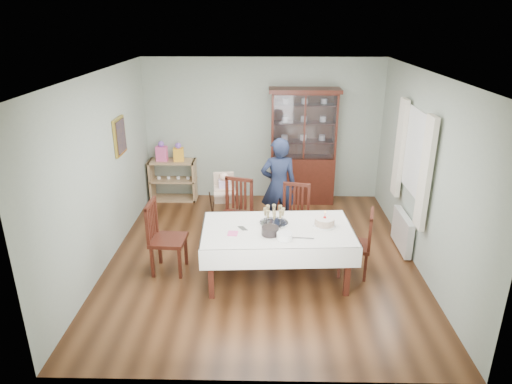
{
  "coord_description": "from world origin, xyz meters",
  "views": [
    {
      "loc": [
        0.04,
        -6.05,
        3.41
      ],
      "look_at": [
        -0.09,
        0.2,
        0.97
      ],
      "focal_mm": 32.0,
      "sensor_mm": 36.0,
      "label": 1
    }
  ],
  "objects_px": {
    "gift_bag_orange": "(179,153)",
    "woman": "(279,186)",
    "chair_end_left": "(168,251)",
    "champagne_tray": "(274,219)",
    "dining_table": "(277,253)",
    "sideboard": "(173,180)",
    "gift_bag_pink": "(162,152)",
    "chair_far_right": "(294,229)",
    "chair_end_right": "(355,255)",
    "chair_far_left": "(235,227)",
    "high_chair": "(225,208)",
    "birthday_cake": "(325,222)",
    "china_cabinet": "(303,145)"
  },
  "relations": [
    {
      "from": "chair_end_right",
      "to": "champagne_tray",
      "type": "bearing_deg",
      "value": -75.93
    },
    {
      "from": "chair_far_left",
      "to": "birthday_cake",
      "type": "bearing_deg",
      "value": -17.34
    },
    {
      "from": "chair_end_right",
      "to": "champagne_tray",
      "type": "relative_size",
      "value": 2.43
    },
    {
      "from": "birthday_cake",
      "to": "gift_bag_orange",
      "type": "bearing_deg",
      "value": 131.73
    },
    {
      "from": "chair_end_right",
      "to": "gift_bag_orange",
      "type": "distance_m",
      "value": 4.02
    },
    {
      "from": "chair_far_right",
      "to": "chair_end_right",
      "type": "relative_size",
      "value": 1.04
    },
    {
      "from": "chair_end_left",
      "to": "champagne_tray",
      "type": "xyz_separation_m",
      "value": [
        1.49,
        -0.03,
        0.52
      ]
    },
    {
      "from": "chair_far_right",
      "to": "gift_bag_orange",
      "type": "xyz_separation_m",
      "value": [
        -2.11,
        1.89,
        0.66
      ]
    },
    {
      "from": "sideboard",
      "to": "gift_bag_pink",
      "type": "relative_size",
      "value": 2.34
    },
    {
      "from": "chair_end_left",
      "to": "champagne_tray",
      "type": "height_order",
      "value": "chair_end_left"
    },
    {
      "from": "chair_far_right",
      "to": "chair_end_left",
      "type": "distance_m",
      "value": 1.98
    },
    {
      "from": "sideboard",
      "to": "chair_end_right",
      "type": "bearing_deg",
      "value": -41.67
    },
    {
      "from": "chair_far_right",
      "to": "chair_end_right",
      "type": "bearing_deg",
      "value": -33.11
    },
    {
      "from": "champagne_tray",
      "to": "dining_table",
      "type": "bearing_deg",
      "value": -72.68
    },
    {
      "from": "sideboard",
      "to": "chair_far_left",
      "type": "bearing_deg",
      "value": -54.87
    },
    {
      "from": "chair_far_right",
      "to": "woman",
      "type": "distance_m",
      "value": 0.79
    },
    {
      "from": "dining_table",
      "to": "birthday_cake",
      "type": "bearing_deg",
      "value": 8.05
    },
    {
      "from": "chair_end_left",
      "to": "gift_bag_pink",
      "type": "distance_m",
      "value": 2.82
    },
    {
      "from": "gift_bag_pink",
      "to": "china_cabinet",
      "type": "bearing_deg",
      "value": -0.03
    },
    {
      "from": "dining_table",
      "to": "sideboard",
      "type": "bearing_deg",
      "value": 124.43
    },
    {
      "from": "high_chair",
      "to": "chair_far_right",
      "type": "bearing_deg",
      "value": -34.74
    },
    {
      "from": "chair_far_left",
      "to": "champagne_tray",
      "type": "distance_m",
      "value": 1.14
    },
    {
      "from": "china_cabinet",
      "to": "sideboard",
      "type": "distance_m",
      "value": 2.6
    },
    {
      "from": "birthday_cake",
      "to": "china_cabinet",
      "type": "bearing_deg",
      "value": 91.95
    },
    {
      "from": "chair_far_right",
      "to": "woman",
      "type": "height_order",
      "value": "woman"
    },
    {
      "from": "dining_table",
      "to": "champagne_tray",
      "type": "bearing_deg",
      "value": 107.32
    },
    {
      "from": "gift_bag_pink",
      "to": "gift_bag_orange",
      "type": "height_order",
      "value": "gift_bag_pink"
    },
    {
      "from": "dining_table",
      "to": "champagne_tray",
      "type": "relative_size",
      "value": 5.27
    },
    {
      "from": "chair_far_right",
      "to": "champagne_tray",
      "type": "relative_size",
      "value": 2.53
    },
    {
      "from": "gift_bag_orange",
      "to": "champagne_tray",
      "type": "bearing_deg",
      "value": -56.66
    },
    {
      "from": "china_cabinet",
      "to": "chair_end_right",
      "type": "xyz_separation_m",
      "value": [
        0.55,
        -2.69,
        -0.84
      ]
    },
    {
      "from": "high_chair",
      "to": "chair_far_left",
      "type": "bearing_deg",
      "value": -76.96
    },
    {
      "from": "champagne_tray",
      "to": "gift_bag_pink",
      "type": "relative_size",
      "value": 1.02
    },
    {
      "from": "dining_table",
      "to": "chair_end_left",
      "type": "bearing_deg",
      "value": 173.74
    },
    {
      "from": "chair_far_left",
      "to": "high_chair",
      "type": "height_order",
      "value": "chair_far_left"
    },
    {
      "from": "chair_end_left",
      "to": "gift_bag_orange",
      "type": "distance_m",
      "value": 2.76
    },
    {
      "from": "chair_far_left",
      "to": "chair_far_right",
      "type": "xyz_separation_m",
      "value": [
        0.92,
        -0.02,
        -0.02
      ]
    },
    {
      "from": "dining_table",
      "to": "gift_bag_orange",
      "type": "relative_size",
      "value": 5.79
    },
    {
      "from": "high_chair",
      "to": "sideboard",
      "type": "bearing_deg",
      "value": 122.41
    },
    {
      "from": "champagne_tray",
      "to": "chair_end_left",
      "type": "bearing_deg",
      "value": 178.93
    },
    {
      "from": "chair_end_left",
      "to": "gift_bag_pink",
      "type": "height_order",
      "value": "gift_bag_pink"
    },
    {
      "from": "sideboard",
      "to": "chair_far_right",
      "type": "relative_size",
      "value": 0.91
    },
    {
      "from": "chair_far_left",
      "to": "chair_end_right",
      "type": "bearing_deg",
      "value": -8.11
    },
    {
      "from": "woman",
      "to": "chair_end_right",
      "type": "bearing_deg",
      "value": 121.97
    },
    {
      "from": "sideboard",
      "to": "high_chair",
      "type": "xyz_separation_m",
      "value": [
        1.12,
        -1.34,
        -0.0
      ]
    },
    {
      "from": "gift_bag_orange",
      "to": "woman",
      "type": "bearing_deg",
      "value": -35.64
    },
    {
      "from": "dining_table",
      "to": "sideboard",
      "type": "height_order",
      "value": "sideboard"
    },
    {
      "from": "gift_bag_orange",
      "to": "china_cabinet",
      "type": "bearing_deg",
      "value": -0.04
    },
    {
      "from": "birthday_cake",
      "to": "chair_far_left",
      "type": "bearing_deg",
      "value": 145.13
    },
    {
      "from": "gift_bag_pink",
      "to": "high_chair",
      "type": "bearing_deg",
      "value": -45.32
    }
  ]
}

